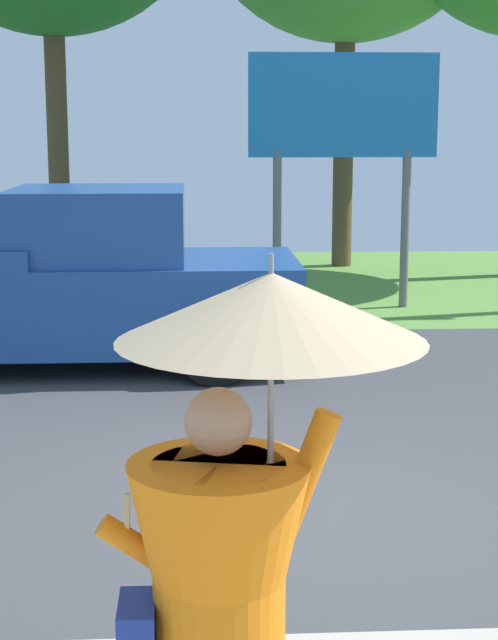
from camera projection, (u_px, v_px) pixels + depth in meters
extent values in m
cube|color=#424244|center=(282.00, 428.00, 8.76)|extent=(40.00, 8.00, 0.10)
cube|color=#61943F|center=(239.00, 286.00, 16.60)|extent=(40.00, 8.00, 0.10)
cylinder|color=orange|center=(219.00, 558.00, 3.33)|extent=(0.44, 0.44, 0.65)
sphere|color=tan|center=(218.00, 421.00, 3.24)|extent=(0.22, 0.22, 0.22)
cylinder|color=orange|center=(305.00, 476.00, 3.29)|extent=(0.24, 0.09, 0.45)
cylinder|color=orange|center=(140.00, 548.00, 3.33)|extent=(0.29, 0.08, 0.24)
cylinder|color=gray|center=(271.00, 410.00, 3.24)|extent=(0.02, 0.02, 0.75)
cone|color=#D1B284|center=(271.00, 307.00, 3.18)|extent=(0.99, 0.99, 0.22)
cylinder|color=gray|center=(271.00, 269.00, 3.16)|extent=(0.02, 0.02, 0.10)
cube|color=beige|center=(127.00, 517.00, 3.33)|extent=(0.02, 0.11, 0.16)
cube|color=#1E478C|center=(54.00, 301.00, 10.84)|extent=(5.20, 2.00, 0.90)
cube|color=#1E478C|center=(99.00, 231.00, 10.73)|extent=(1.80, 1.84, 0.90)
cube|color=#2D3842|center=(179.00, 230.00, 10.77)|extent=(0.10, 1.70, 0.77)
cylinder|color=black|center=(211.00, 310.00, 11.97)|extent=(0.76, 0.28, 0.76)
cylinder|color=black|center=(215.00, 346.00, 10.01)|extent=(0.76, 0.28, 0.76)
cylinder|color=slate|center=(277.00, 230.00, 14.08)|extent=(0.12, 0.12, 2.20)
cylinder|color=slate|center=(405.00, 229.00, 14.18)|extent=(0.12, 0.12, 2.20)
cube|color=#1E72B2|center=(343.00, 105.00, 13.81)|extent=(2.60, 0.10, 1.40)
cylinder|color=brown|center=(343.00, 137.00, 18.22)|extent=(0.36, 0.36, 4.67)
cylinder|color=brown|center=(58.00, 136.00, 17.44)|extent=(0.36, 0.36, 4.72)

